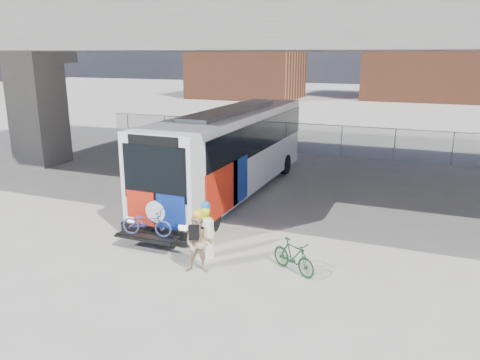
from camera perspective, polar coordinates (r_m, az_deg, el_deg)
The scene contains 9 objects.
ground at distance 17.44m, azimuth 1.69°, elevation -4.62°, with size 160.00×160.00×0.00m, color #9E9991.
bus at distance 19.91m, azimuth -1.05°, elevation 4.19°, with size 2.67×12.95×3.69m.
overpass at distance 20.21m, azimuth 6.01°, elevation 16.92°, with size 40.00×16.00×7.95m.
chainlink_fence at distance 28.33m, azimuth 10.32°, elevation 5.84°, with size 30.00×0.06×30.00m.
brick_buildings at distance 63.76m, azimuth 18.75°, elevation 14.00°, with size 54.00×22.00×12.00m.
bollard at distance 13.99m, azimuth -3.89°, elevation -6.80°, with size 0.33×0.33×1.27m.
cyclist_hivis at distance 13.96m, azimuth -4.17°, elevation -6.15°, with size 0.58×0.38×1.75m.
cyclist_tan at distance 13.03m, azimuth -5.03°, elevation -7.62°, with size 0.98×0.86×1.85m.
bike_parked at distance 13.21m, azimuth 6.54°, elevation -9.23°, with size 0.44×1.57×0.94m, color #143F1E.
Camera 1 is at (5.73, -15.38, 5.92)m, focal length 35.00 mm.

